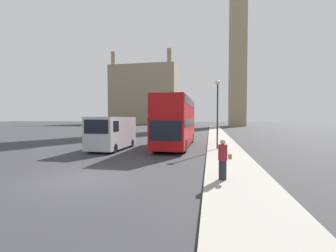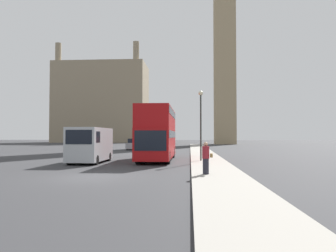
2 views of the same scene
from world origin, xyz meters
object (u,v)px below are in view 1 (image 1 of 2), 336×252
clock_tower (238,6)px  parked_sedan (164,128)px  street_lamp (218,103)px  pedestrian (223,159)px  white_van (112,132)px  red_double_decker_bus (176,120)px

clock_tower → parked_sedan: 53.40m
clock_tower → street_lamp: 66.92m
pedestrian → parked_sedan: pedestrian is taller
white_van → parked_sedan: bearing=91.5°
white_van → pedestrian: (8.39, -8.06, -0.48)m
white_van → parked_sedan: (-0.64, 23.73, -0.68)m
red_double_decker_bus → pedestrian: size_ratio=6.39×
red_double_decker_bus → pedestrian: 11.60m
clock_tower → white_van: (-16.35, -57.90, -36.66)m
street_lamp → pedestrian: bearing=-90.3°
red_double_decker_bus → street_lamp: bearing=-27.9°
clock_tower → red_double_decker_bus: size_ratio=7.26×
pedestrian → white_van: bearing=136.1°
red_double_decker_bus → white_van: red_double_decker_bus is taller
pedestrian → street_lamp: (0.06, 9.08, 2.79)m
clock_tower → street_lamp: size_ratio=13.71×
street_lamp → parked_sedan: 24.64m
red_double_decker_bus → street_lamp: street_lamp is taller
clock_tower → pedestrian: 76.12m
parked_sedan → street_lamp: bearing=-68.2°
pedestrian → parked_sedan: size_ratio=0.37×
white_van → street_lamp: 8.81m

